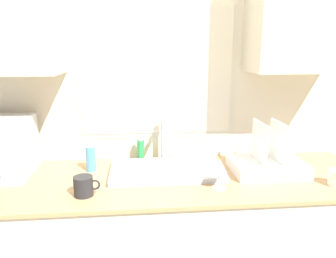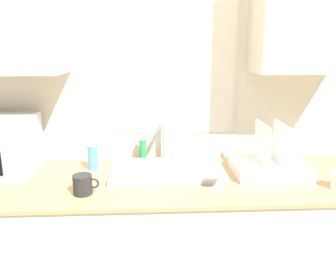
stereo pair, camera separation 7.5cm
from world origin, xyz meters
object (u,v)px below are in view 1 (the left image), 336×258
at_px(faucet, 164,137).
at_px(wine_glass, 219,167).
at_px(dish_rack, 267,163).
at_px(soap_bottle, 141,150).
at_px(mug_near_sink, 84,186).
at_px(spray_bottle, 91,155).

distance_m(faucet, wine_glass, 0.49).
bearing_deg(dish_rack, faucet, 157.28).
distance_m(soap_bottle, mug_near_sink, 0.54).
bearing_deg(wine_glass, faucet, 119.07).
height_order(dish_rack, spray_bottle, dish_rack).
bearing_deg(mug_near_sink, spray_bottle, 91.19).
bearing_deg(wine_glass, spray_bottle, 155.47).
bearing_deg(dish_rack, wine_glass, -149.50).
distance_m(dish_rack, wine_glass, 0.38).
height_order(faucet, soap_bottle, faucet).
xyz_separation_m(spray_bottle, wine_glass, (0.67, -0.30, 0.02)).
relative_size(spray_bottle, mug_near_sink, 1.56).
relative_size(spray_bottle, soap_bottle, 1.22).
bearing_deg(faucet, mug_near_sink, -133.48).
xyz_separation_m(faucet, dish_rack, (0.57, -0.24, -0.10)).
xyz_separation_m(mug_near_sink, wine_glass, (0.66, 0.02, 0.07)).
xyz_separation_m(spray_bottle, soap_bottle, (0.29, 0.14, -0.02)).
xyz_separation_m(dish_rack, wine_glass, (-0.33, -0.19, 0.06)).
height_order(dish_rack, mug_near_sink, dish_rack).
height_order(dish_rack, soap_bottle, dish_rack).
height_order(dish_rack, wine_glass, dish_rack).
bearing_deg(mug_near_sink, wine_glass, 1.46).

